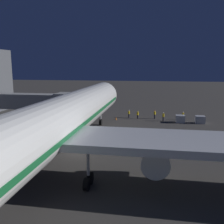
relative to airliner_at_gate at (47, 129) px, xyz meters
The scene contains 12 objects.
ground_plane 9.67m from the airliner_at_gate, 90.00° to the right, with size 320.00×320.00×0.00m, color #383533.
airliner_at_gate is the anchor object (origin of this frame).
jet_bridge 20.44m from the airliner_at_gate, 56.97° to the right, with size 20.58×3.40×6.98m.
baggage_container_near_belt 35.63m from the airliner_at_gate, 123.25° to the right, with size 1.81×1.64×1.48m, color #B7BABF.
baggage_container_mid_row 33.68m from the airliner_at_gate, 117.67° to the right, with size 1.74×1.69×1.50m, color #B7BABF.
ground_crew_near_nose_gear 36.29m from the airliner_at_gate, 116.90° to the right, with size 0.40×0.40×1.79m.
ground_crew_by_belt_loader 32.70m from the airliner_at_gate, 101.97° to the right, with size 0.40×0.40×1.72m.
ground_crew_under_port_wing 33.03m from the airliner_at_gate, 111.75° to the right, with size 0.40×0.40×1.84m.
ground_crew_by_tug 34.38m from the airliner_at_gate, 107.70° to the right, with size 0.40×0.40×1.86m.
ground_crew_walking_aft 33.33m from the airliner_at_gate, 98.18° to the right, with size 0.40×0.40×1.70m.
traffic_cone_nose_port 30.62m from the airliner_at_gate, 94.18° to the right, with size 0.36×0.36×0.55m, color orange.
traffic_cone_nose_starboard 30.62m from the airliner_at_gate, 85.82° to the right, with size 0.36×0.36×0.55m, color orange.
Camera 1 is at (-10.15, 30.52, 11.45)m, focal length 40.66 mm.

